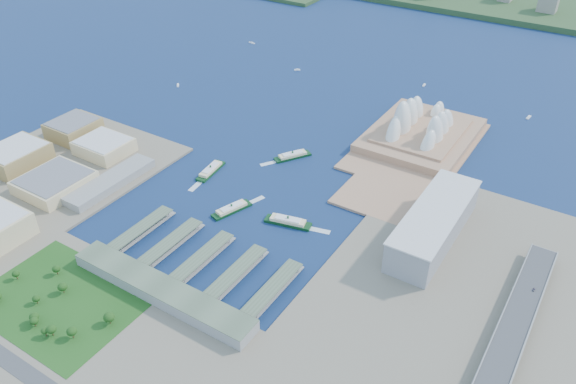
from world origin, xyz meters
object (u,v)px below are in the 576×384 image
Objects in this scene: toaster_building at (434,225)px; car_c at (534,290)px; ferry_d at (288,220)px; ferry_a at (211,169)px; ferry_b at (293,154)px; ferry_c at (232,208)px; opera_house at (424,119)px.

car_c is (109.00, -37.56, -4.99)m from toaster_building.
toaster_building is 2.99× the size of ferry_d.
ferry_b is at bearing 44.46° from ferry_a.
toaster_building reaches higher than ferry_a.
ferry_b is at bearing 162.96° from toaster_building.
toaster_building is 34.03× the size of car_c.
ferry_d reaches higher than ferry_c.
opera_house is 1.16× the size of toaster_building.
ferry_d is (-142.66, -57.22, -15.60)m from toaster_building.
opera_house is 3.70× the size of ferry_c.
ferry_d is at bearing -101.57° from opera_house.
ferry_a is at bearing -175.99° from toaster_building.
ferry_c is (-208.81, -71.41, -15.90)m from toaster_building.
opera_house reaches higher than ferry_b.
car_c is (251.66, 19.66, 10.61)m from ferry_d.
car_c is (317.81, 33.85, 10.92)m from ferry_c.
opera_house reaches higher than ferry_d.
toaster_building reaches higher than ferry_b.
ferry_a is 1.04× the size of ferry_c.
toaster_building is 115.40m from car_c.
ferry_b is 338.44m from car_c.
toaster_building is at bearing -81.19° from ferry_d.
ferry_b is at bearing 16.88° from ferry_d.
ferry_d is at bearing -149.40° from ferry_c.
ferry_a is at bearing -95.98° from ferry_b.
opera_house is 3.47× the size of ferry_d.
opera_house is at bearing 41.94° from ferry_a.
toaster_building is at bearing -3.09° from ferry_a.
opera_house is at bearing 114.23° from toaster_building.
opera_house is at bearing -95.15° from ferry_c.
ferry_a is 11.11× the size of car_c.
toaster_building reaches higher than ferry_c.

